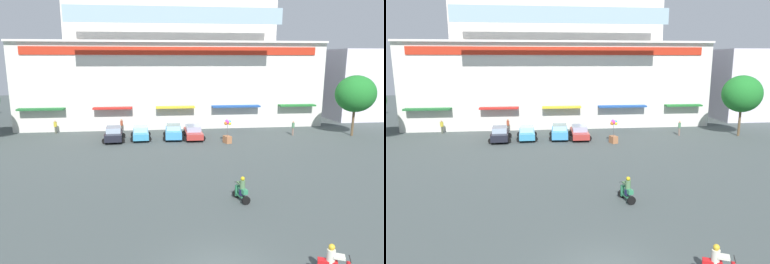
# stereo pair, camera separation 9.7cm
# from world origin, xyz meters

# --- Properties ---
(ground_plane) EXTENTS (128.00, 128.00, 0.00)m
(ground_plane) POSITION_xyz_m (0.00, 13.00, 0.00)
(ground_plane) COLOR #434C4B
(colonial_building) EXTENTS (38.36, 16.61, 21.47)m
(colonial_building) POSITION_xyz_m (0.00, 36.07, 9.47)
(colonial_building) COLOR silver
(colonial_building) RESTS_ON ground
(flank_building_right) EXTENTS (13.86, 11.33, 9.99)m
(flank_building_right) POSITION_xyz_m (29.93, 37.43, 4.99)
(flank_building_right) COLOR silver
(flank_building_right) RESTS_ON ground
(plaza_tree_1) EXTENTS (4.44, 3.99, 6.84)m
(plaza_tree_1) POSITION_xyz_m (19.96, 24.11, 4.78)
(plaza_tree_1) COLOR brown
(plaza_tree_1) RESTS_ON ground
(parked_car_0) EXTENTS (2.48, 4.06, 1.53)m
(parked_car_0) POSITION_xyz_m (-6.82, 24.48, 0.77)
(parked_car_0) COLOR black
(parked_car_0) RESTS_ON ground
(parked_car_1) EXTENTS (2.35, 4.03, 1.43)m
(parked_car_1) POSITION_xyz_m (-4.00, 24.93, 0.72)
(parked_car_1) COLOR #3B92BE
(parked_car_1) RESTS_ON ground
(parked_car_2) EXTENTS (2.43, 4.03, 1.54)m
(parked_car_2) POSITION_xyz_m (-0.43, 24.89, 0.78)
(parked_car_2) COLOR #3E92D0
(parked_car_2) RESTS_ON ground
(parked_car_3) EXTENTS (2.42, 4.51, 1.45)m
(parked_car_3) POSITION_xyz_m (1.73, 24.73, 0.73)
(parked_car_3) COLOR #AA342F
(parked_car_3) RESTS_ON ground
(scooter_rider_0) EXTENTS (0.83, 1.44, 1.61)m
(scooter_rider_0) POSITION_xyz_m (2.65, 7.25, 0.66)
(scooter_rider_0) COLOR black
(scooter_rider_0) RESTS_ON ground
(pedestrian_0) EXTENTS (0.47, 0.47, 1.59)m
(pedestrian_0) POSITION_xyz_m (-14.02, 29.10, 0.90)
(pedestrian_0) COLOR #4E5344
(pedestrian_0) RESTS_ON ground
(pedestrian_1) EXTENTS (0.32, 0.32, 1.58)m
(pedestrian_1) POSITION_xyz_m (-6.39, 29.18, 0.92)
(pedestrian_1) COLOR #514F43
(pedestrian_1) RESTS_ON ground
(pedestrian_2) EXTENTS (0.42, 0.42, 1.68)m
(pedestrian_2) POSITION_xyz_m (13.27, 24.97, 0.98)
(pedestrian_2) COLOR #7E6457
(pedestrian_2) RESTS_ON ground
(balloon_vendor_cart) EXTENTS (0.85, 1.04, 2.45)m
(balloon_vendor_cart) POSITION_xyz_m (5.01, 22.20, 1.11)
(balloon_vendor_cart) COLOR #A36741
(balloon_vendor_cart) RESTS_ON ground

